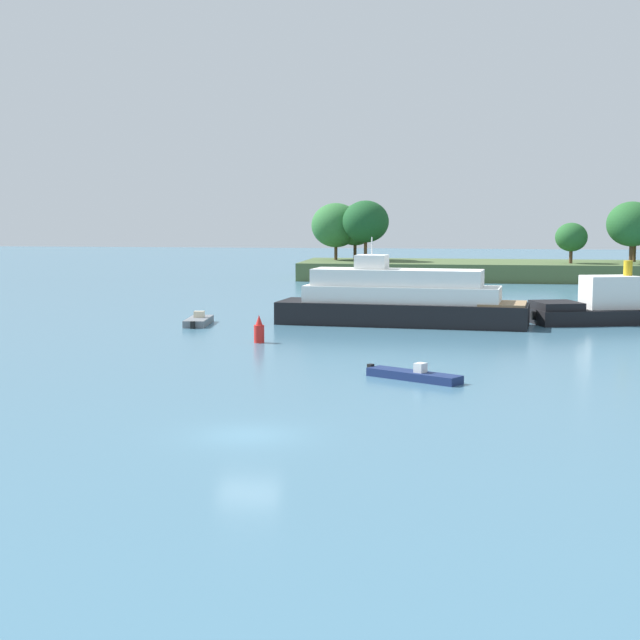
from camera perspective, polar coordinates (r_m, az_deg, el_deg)
The scene contains 7 objects.
ground_plane at distance 39.15m, azimuth -4.19°, elevation -6.73°, with size 400.00×400.00×0.00m, color teal.
treeline_island at distance 131.06m, azimuth 13.41°, elevation 3.80°, with size 69.71×15.84×10.33m.
fishing_skiff at distance 51.90m, azimuth 5.48°, elevation -3.23°, with size 5.26×3.85×0.94m.
white_riverboat at distance 76.87m, azimuth 4.76°, elevation 1.14°, with size 19.91×6.93×6.86m.
small_motorboat at distance 77.25m, azimuth -7.10°, elevation -0.06°, with size 2.08×5.20×1.04m.
tugboat at distance 80.77m, azimuth 16.19°, elevation 0.70°, with size 12.48×7.45×4.99m.
channel_buoy_red at distance 66.24m, azimuth -3.58°, elevation -0.64°, with size 0.70×0.70×1.90m.
Camera 1 is at (8.24, -37.24, 8.84)m, focal length 54.82 mm.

